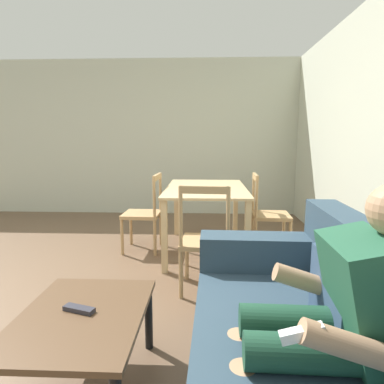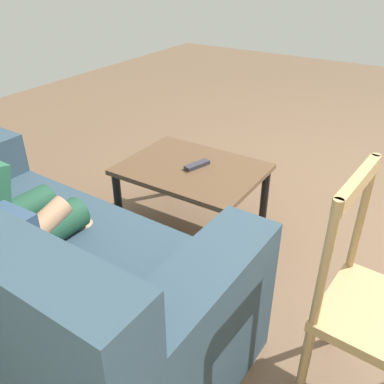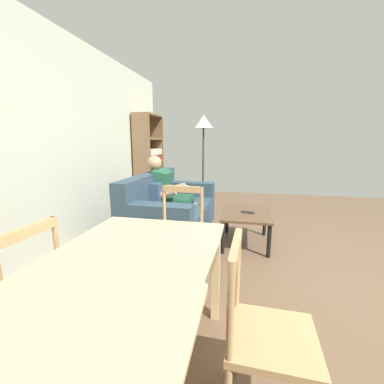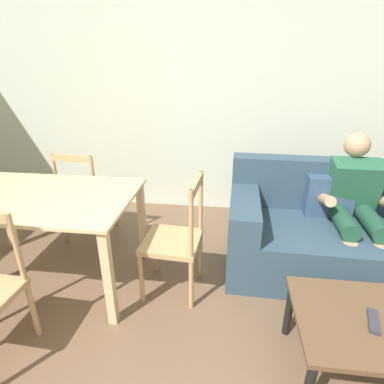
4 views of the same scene
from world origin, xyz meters
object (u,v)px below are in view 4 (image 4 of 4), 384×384
(couch, at_px, (336,233))
(coffee_table, at_px, (374,329))
(tv_remote, at_px, (374,321))
(dining_table, at_px, (42,208))
(dining_chair_facing_couch, at_px, (176,240))
(dining_chair_near_wall, at_px, (86,195))
(person_lounging, at_px, (355,204))

(couch, distance_m, coffee_table, 1.11)
(coffee_table, height_order, tv_remote, tv_remote)
(dining_table, bearing_deg, tv_remote, -16.47)
(coffee_table, height_order, dining_chair_facing_couch, dining_chair_facing_couch)
(coffee_table, bearing_deg, dining_chair_near_wall, 148.73)
(person_lounging, relative_size, coffee_table, 1.39)
(tv_remote, xyz_separation_m, dining_table, (-2.21, 0.65, 0.21))
(person_lounging, xyz_separation_m, tv_remote, (-0.28, -1.16, -0.15))
(tv_remote, relative_size, dining_chair_facing_couch, 0.18)
(couch, height_order, coffee_table, couch)
(person_lounging, bearing_deg, tv_remote, -103.47)
(couch, xyz_separation_m, dining_table, (-2.37, -0.47, 0.33))
(dining_chair_facing_couch, bearing_deg, dining_chair_near_wall, 145.23)
(coffee_table, distance_m, tv_remote, 0.08)
(couch, bearing_deg, dining_table, -168.70)
(couch, xyz_separation_m, dining_chair_near_wall, (-2.37, 0.25, 0.12))
(person_lounging, xyz_separation_m, dining_chair_facing_couch, (-1.44, -0.51, -0.15))
(person_lounging, bearing_deg, dining_chair_near_wall, 175.05)
(couch, relative_size, person_lounging, 1.62)
(coffee_table, xyz_separation_m, dining_chair_near_wall, (-2.23, 1.36, 0.07))
(dining_chair_near_wall, relative_size, dining_chair_facing_couch, 0.97)
(person_lounging, height_order, dining_table, person_lounging)
(tv_remote, distance_m, dining_table, 2.31)
(person_lounging, height_order, dining_chair_facing_couch, person_lounging)
(couch, relative_size, dining_table, 1.31)
(tv_remote, bearing_deg, dining_table, 0.81)
(dining_table, xyz_separation_m, dining_chair_near_wall, (-0.00, 0.72, -0.21))
(dining_table, height_order, dining_chair_near_wall, dining_chair_near_wall)
(tv_remote, bearing_deg, dining_chair_facing_couch, -11.94)
(person_lounging, height_order, dining_chair_near_wall, person_lounging)
(dining_chair_near_wall, bearing_deg, person_lounging, -4.95)
(coffee_table, relative_size, dining_chair_near_wall, 0.91)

